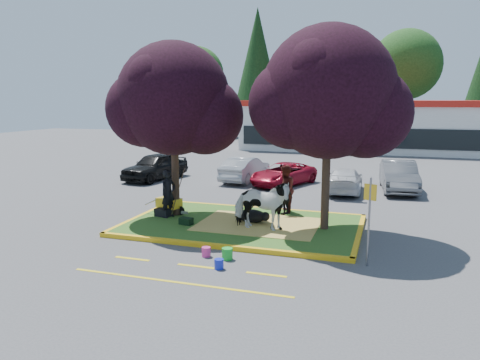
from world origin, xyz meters
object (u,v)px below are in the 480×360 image
(bucket_blue, at_px, (219,264))
(car_black, at_px, (155,166))
(wheelbarrow, at_px, (169,203))
(sign_post, at_px, (369,212))
(handler, at_px, (168,194))
(bucket_green, at_px, (227,254))
(calf, at_px, (251,216))
(cow, at_px, (261,205))
(bucket_pink, at_px, (206,252))
(car_silver, at_px, (245,169))

(bucket_blue, height_order, car_black, car_black)
(wheelbarrow, height_order, sign_post, sign_post)
(handler, relative_size, bucket_green, 5.37)
(calf, bearing_deg, bucket_green, -99.31)
(cow, xyz_separation_m, sign_post, (3.60, -2.03, 0.50))
(sign_post, xyz_separation_m, bucket_pink, (-4.52, -0.66, -1.38))
(wheelbarrow, distance_m, sign_post, 8.26)
(sign_post, distance_m, car_black, 16.33)
(car_silver, bearing_deg, bucket_green, 111.46)
(car_silver, bearing_deg, bucket_pink, 108.61)
(calf, xyz_separation_m, car_silver, (-3.02, 8.92, 0.29))
(wheelbarrow, relative_size, bucket_green, 4.93)
(wheelbarrow, height_order, bucket_green, wheelbarrow)
(wheelbarrow, xyz_separation_m, car_silver, (0.36, 8.69, 0.10))
(wheelbarrow, relative_size, bucket_pink, 5.82)
(wheelbarrow, relative_size, sign_post, 0.67)
(bucket_green, relative_size, bucket_blue, 1.21)
(cow, xyz_separation_m, bucket_pink, (-0.92, -2.69, -0.88))
(cow, height_order, car_black, cow)
(wheelbarrow, bearing_deg, handler, -51.69)
(bucket_pink, relative_size, car_black, 0.06)
(calf, relative_size, bucket_pink, 3.89)
(wheelbarrow, relative_size, car_black, 0.37)
(bucket_green, bearing_deg, calf, 95.52)
(sign_post, height_order, bucket_green, sign_post)
(calf, height_order, handler, handler)
(handler, bearing_deg, calf, -64.05)
(cow, distance_m, bucket_green, 2.87)
(wheelbarrow, height_order, car_black, car_black)
(handler, height_order, car_black, handler)
(bucket_green, bearing_deg, handler, 136.35)
(handler, height_order, sign_post, sign_post)
(sign_post, bearing_deg, bucket_blue, -139.88)
(calf, relative_size, handler, 0.61)
(bucket_blue, bearing_deg, handler, 130.65)
(car_black, relative_size, car_silver, 1.08)
(cow, xyz_separation_m, car_silver, (-3.63, 9.79, -0.34))
(bucket_blue, bearing_deg, calf, 95.03)
(bucket_blue, bearing_deg, car_silver, 104.37)
(cow, bearing_deg, car_black, 46.48)
(wheelbarrow, distance_m, bucket_green, 5.36)
(bucket_pink, distance_m, car_silver, 12.78)
(sign_post, height_order, bucket_blue, sign_post)
(sign_post, relative_size, car_silver, 0.60)
(car_black, bearing_deg, calf, -33.27)
(car_black, xyz_separation_m, car_silver, (5.03, 1.05, -0.08))
(wheelbarrow, xyz_separation_m, bucket_pink, (3.07, -3.79, -0.44))
(cow, distance_m, car_silver, 10.44)
(sign_post, distance_m, bucket_pink, 4.77)
(handler, relative_size, car_black, 0.40)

